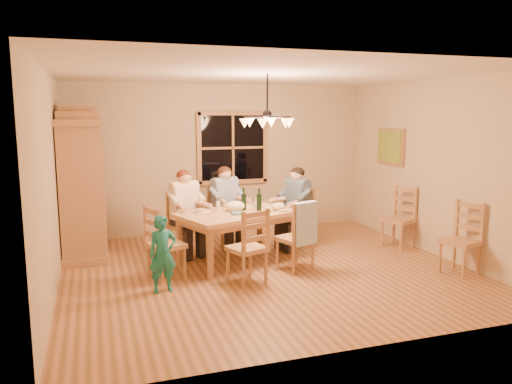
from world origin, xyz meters
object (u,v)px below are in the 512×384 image
object	(u,v)px
chair_far_left	(186,236)
wine_bottle_b	(259,200)
chair_near_left	(247,260)
chair_near_right	(295,249)
chandelier	(267,121)
adult_plaid_man	(225,197)
chair_end_left	(166,256)
chair_far_right	(225,229)
armoire	(83,188)
chair_end_right	(296,231)
adult_slate_man	(297,198)
chair_spare_front	(459,252)
chair_spare_back	(398,229)
adult_woman	(185,202)
dining_table	(237,219)
child	(163,254)
wine_bottle_a	(244,199)

from	to	relation	value
chair_far_left	wine_bottle_b	bearing A→B (deg)	128.40
chair_near_left	chair_near_right	size ratio (longest dim) A/B	1.00
chandelier	adult_plaid_man	distance (m)	1.85
chair_end_left	adult_plaid_man	distance (m)	1.77
chair_far_right	chair_near_left	world-z (taller)	same
chair_far_right	wine_bottle_b	bearing A→B (deg)	88.73
armoire	chair_near_right	xyz separation A→B (m)	(2.80, -1.71, -0.75)
chair_end_left	chair_end_right	bearing A→B (deg)	90.00
adult_plaid_man	adult_slate_man	distance (m)	1.16
chair_end_right	chair_spare_front	world-z (taller)	same
armoire	chair_spare_back	bearing A→B (deg)	-12.80
chair_far_right	adult_woman	world-z (taller)	adult_woman
chair_end_right	dining_table	bearing A→B (deg)	90.00
chandelier	child	bearing A→B (deg)	-165.08
chair_end_left	chair_spare_back	size ratio (longest dim) A/B	1.00
armoire	chair_end_right	world-z (taller)	armoire
chair_spare_front	chair_far_right	bearing A→B (deg)	31.39
dining_table	wine_bottle_a	xyz separation A→B (m)	(0.13, 0.09, 0.27)
chair_far_left	chair_spare_front	world-z (taller)	same
armoire	chair_far_right	size ratio (longest dim) A/B	2.32
chair_near_right	wine_bottle_a	world-z (taller)	wine_bottle_a
armoire	chair_near_right	world-z (taller)	armoire
adult_slate_man	chair_spare_back	distance (m)	1.77
chandelier	chair_end_left	world-z (taller)	chandelier
adult_slate_man	wine_bottle_a	xyz separation A→B (m)	(-0.97, -0.30, 0.08)
chair_near_left	chair_spare_front	world-z (taller)	same
chair_far_left	chair_spare_back	world-z (taller)	same
wine_bottle_a	chair_spare_front	distance (m)	3.10
chair_end_left	chair_far_left	bearing A→B (deg)	136.74
dining_table	chair_spare_front	world-z (taller)	chair_spare_front
dining_table	wine_bottle_a	bearing A→B (deg)	36.03
chair_near_left	wine_bottle_b	world-z (taller)	wine_bottle_b
chandelier	armoire	bearing A→B (deg)	146.54
chair_end_left	chair_end_right	distance (m)	2.33
chair_near_right	adult_woman	bearing A→B (deg)	117.90
chair_end_left	dining_table	bearing A→B (deg)	90.00
wine_bottle_b	chair_spare_front	distance (m)	2.88
wine_bottle_b	chair_spare_front	world-z (taller)	wine_bottle_b
chair_far_right	chair_spare_back	distance (m)	2.83
adult_woman	wine_bottle_a	distance (m)	0.94
adult_plaid_man	wine_bottle_a	size ratio (longest dim) A/B	2.65
chair_end_left	wine_bottle_b	world-z (taller)	wine_bottle_b
armoire	wine_bottle_a	size ratio (longest dim) A/B	6.97
chair_end_left	wine_bottle_a	size ratio (longest dim) A/B	3.00
chair_near_left	wine_bottle_a	distance (m)	1.19
dining_table	chair_spare_back	bearing A→B (deg)	-0.03
chair_near_left	wine_bottle_b	size ratio (longest dim) A/B	3.00
adult_slate_man	chair_spare_back	size ratio (longest dim) A/B	0.88
dining_table	chair_far_left	size ratio (longest dim) A/B	1.95
adult_woman	adult_plaid_man	xyz separation A→B (m)	(0.70, 0.25, 0.00)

